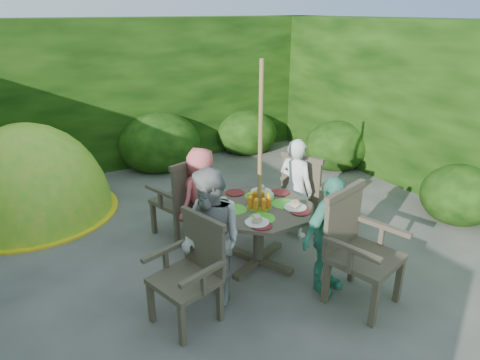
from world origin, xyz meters
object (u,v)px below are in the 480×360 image
child_front (328,235)px  child_back (202,197)px  parasol_pole (260,170)px  child_right (295,188)px  garden_chair_right (306,189)px  child_left (211,239)px  garden_chair_left (191,270)px  dome_tent (36,213)px  patio_table (259,216)px  garden_chair_back (183,196)px  garden_chair_front (357,247)px

child_front → child_back: bearing=103.8°
parasol_pole → child_right: size_ratio=1.78×
child_front → garden_chair_right: bearing=50.0°
child_left → child_right: bearing=100.8°
garden_chair_right → garden_chair_left: bearing=91.2°
garden_chair_right → garden_chair_left: size_ratio=1.03×
garden_chair_left → dome_tent: bearing=-177.8°
garden_chair_right → garden_chair_left: 2.19m
patio_table → child_left: 0.81m
garden_chair_back → child_back: bearing=99.0°
garden_chair_front → child_left: size_ratio=0.79×
parasol_pole → dome_tent: parasol_pole is taller
garden_chair_front → child_back: bearing=98.6°
child_right → garden_chair_right: bearing=-84.7°
garden_chair_right → child_left: bearing=90.9°
patio_table → dome_tent: 3.31m
child_right → child_front: child_right is taller
garden_chair_right → child_front: bearing=127.0°
parasol_pole → child_right: (0.73, 0.33, -0.48)m
child_left → dome_tent: (-1.26, 2.91, -0.67)m
child_back → child_front: 1.60m
child_back → child_front: (0.65, -1.46, 0.01)m
garden_chair_back → child_back: (0.13, -0.26, 0.07)m
parasol_pole → dome_tent: 3.44m
garden_chair_left → child_right: bearing=98.5°
patio_table → dome_tent: (-1.99, 2.58, -0.58)m
garden_chair_back → patio_table: bearing=97.7°
patio_table → child_back: size_ratio=1.32×
patio_table → garden_chair_front: bearing=-65.5°
child_back → garden_chair_right: bearing=148.1°
parasol_pole → garden_chair_front: 1.21m
garden_chair_left → garden_chair_right: bearing=98.5°
garden_chair_right → garden_chair_left: (-2.00, -0.90, -0.01)m
child_right → child_left: 1.60m
child_right → child_front: (-0.41, -1.06, -0.02)m
dome_tent → child_right: bearing=-45.8°
child_front → child_right: bearing=58.8°
child_right → dome_tent: dome_tent is taller
child_left → patio_table: bearing=100.9°
parasol_pole → dome_tent: size_ratio=0.87×
child_right → child_back: size_ratio=1.05×
parasol_pole → garden_chair_front: bearing=-65.3°
garden_chair_left → child_right: 1.90m
garden_chair_left → garden_chair_back: (0.54, 1.45, 0.02)m
patio_table → parasol_pole: size_ratio=0.71×
garden_chair_front → child_left: (-1.19, 0.66, 0.10)m
child_back → child_front: child_front is taller
garden_chair_front → dome_tent: dome_tent is taller
patio_table → garden_chair_back: 1.09m
patio_table → child_back: (-0.33, 0.73, 0.01)m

